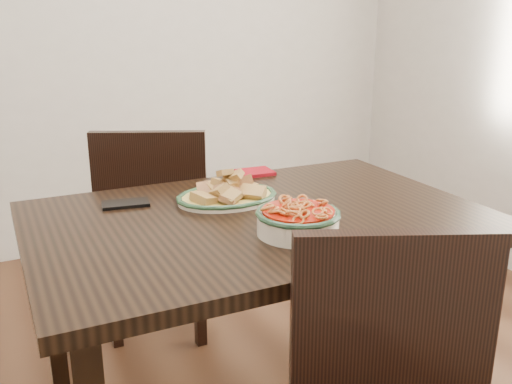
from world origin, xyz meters
name	(u,v)px	position (x,y,z in m)	size (l,w,h in m)	color
wall_back	(109,14)	(0.00, 1.75, 1.30)	(3.50, 0.10, 2.60)	beige
dining_table	(259,244)	(0.01, -0.07, 0.66)	(1.27, 0.85, 0.75)	black
chair_far	(156,223)	(-0.10, 0.66, 0.50)	(0.55, 0.55, 0.89)	black
fish_plate	(227,187)	(-0.03, 0.09, 0.79)	(0.31, 0.24, 0.11)	beige
noodle_bowl	(298,218)	(0.03, -0.25, 0.79)	(0.22, 0.22, 0.08)	beige
smartphone	(126,204)	(-0.32, 0.17, 0.76)	(0.14, 0.07, 0.01)	black
napkin	(255,172)	(0.18, 0.33, 0.76)	(0.12, 0.10, 0.01)	maroon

